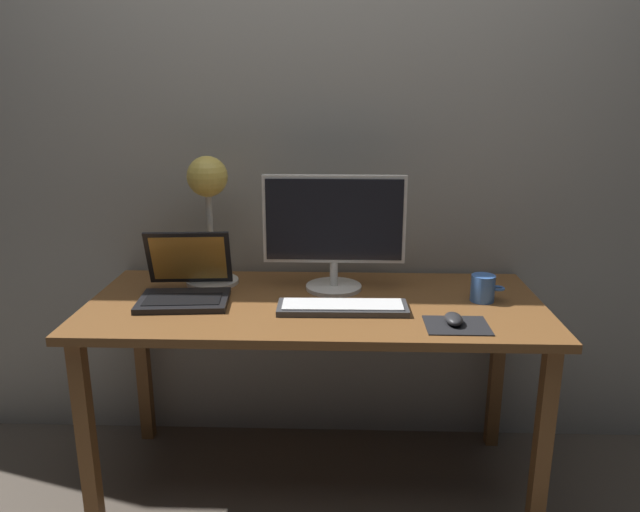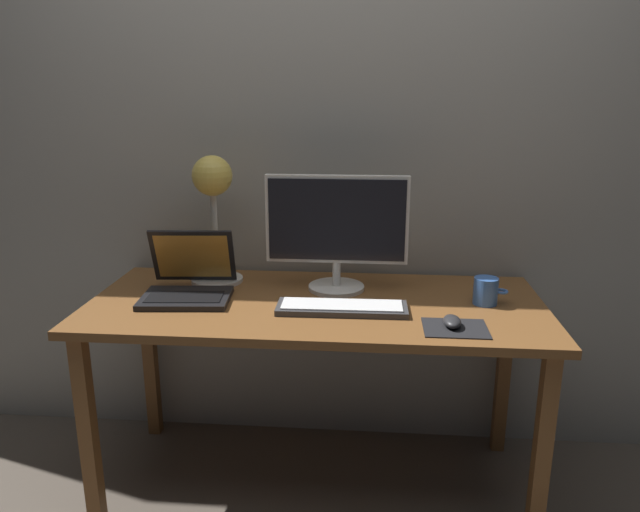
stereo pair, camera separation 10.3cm
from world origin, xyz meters
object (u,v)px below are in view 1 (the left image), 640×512
Objects in this scene: coffee_mug at (483,288)px; keyboard_main at (342,307)px; laptop at (186,280)px; desk_lamp at (208,194)px; mouse at (454,319)px; monitor at (334,227)px.

keyboard_main is at bearing -167.21° from coffee_mug.
laptop is 0.33m from desk_lamp.
laptop is at bearing 179.46° from coffee_mug.
mouse is at bearing -18.10° from keyboard_main.
desk_lamp is at bearing 155.14° from mouse.
monitor reaches higher than coffee_mug.
mouse is 0.27m from coffee_mug.
mouse is (0.38, -0.34, -0.22)m from monitor.
mouse reaches higher than keyboard_main.
monitor is 0.48m from desk_lamp.
keyboard_main is 0.66m from desk_lamp.
mouse is (0.85, -0.40, -0.33)m from desk_lamp.
keyboard_main is 4.61× the size of mouse.
keyboard_main is at bearing -12.32° from laptop.
monitor is at bearing 98.15° from keyboard_main.
desk_lamp is 1.05m from coffee_mug.
keyboard_main is (0.03, -0.23, -0.23)m from monitor.
mouse is at bearing -24.86° from desk_lamp.
monitor reaches higher than laptop.
laptop is at bearing 165.41° from mouse.
keyboard_main is at bearing 161.90° from mouse.
monitor is at bearing 10.99° from laptop.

